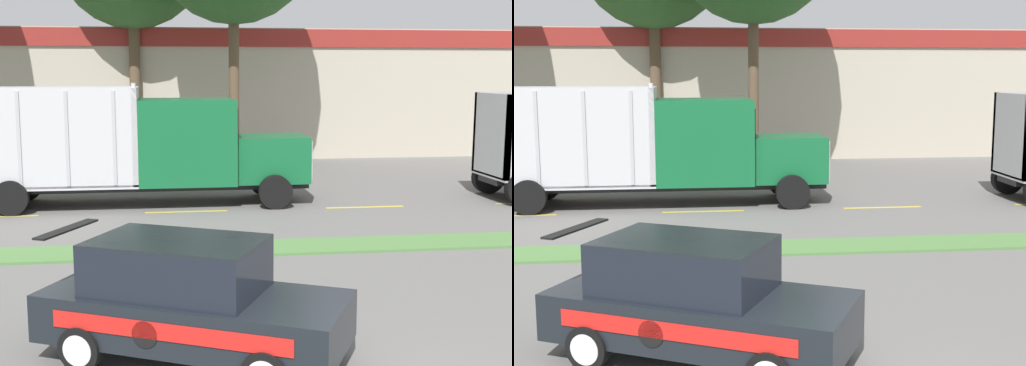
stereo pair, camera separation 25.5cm
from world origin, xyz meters
TOP-DOWN VIEW (x-y plane):
  - grass_verge at (0.00, 8.51)m, footprint 120.00×1.38m
  - centre_line_4 at (-1.84, 13.20)m, footprint 2.40×0.14m
  - centre_line_5 at (3.56, 13.20)m, footprint 2.40×0.14m
  - dump_truck_lead at (-2.93, 14.53)m, footprint 11.82×2.73m
  - rally_car at (-2.18, 2.33)m, footprint 4.63×3.50m
  - store_building_backdrop at (0.23, 31.28)m, footprint 43.17×12.10m

SIDE VIEW (x-z plane):
  - centre_line_4 at x=-1.84m, z-range 0.00..0.01m
  - centre_line_5 at x=3.56m, z-range 0.00..0.01m
  - grass_verge at x=0.00m, z-range 0.00..0.06m
  - rally_car at x=-2.18m, z-range -0.01..1.76m
  - dump_truck_lead at x=-2.93m, z-range -0.20..3.54m
  - store_building_backdrop at x=0.23m, z-range 0.00..6.03m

